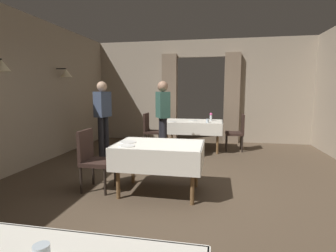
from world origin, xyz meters
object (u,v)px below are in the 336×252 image
object	(u,v)px
plate_mid_a	(128,142)
plate_far_b	(193,121)
flower_vase_far	(211,117)
person_diner_standing_aside	(103,113)
person_waiter_by_doorway	(163,114)
chair_mid_left	(93,157)
plate_far_c	(172,122)
dining_table_far	(193,125)
chair_far_left	(151,129)
glass_far_d	(208,121)
chair_far_right	(238,130)
dining_table_mid	(159,151)
plate_mid_b	(127,146)

from	to	relation	value
plate_mid_a	plate_far_b	size ratio (longest dim) A/B	1.07
flower_vase_far	person_diner_standing_aside	world-z (taller)	person_diner_standing_aside
flower_vase_far	person_waiter_by_doorway	xyz separation A→B (m)	(-0.98, -1.33, 0.16)
plate_mid_a	chair_mid_left	bearing A→B (deg)	-174.45
flower_vase_far	plate_far_c	distance (m)	1.04
plate_mid_a	dining_table_far	bearing A→B (deg)	76.55
chair_far_left	glass_far_d	world-z (taller)	chair_far_left
chair_mid_left	flower_vase_far	xyz separation A→B (m)	(1.70, 3.10, 0.35)
chair_far_left	glass_far_d	size ratio (longest dim) A/B	9.50
dining_table_far	plate_mid_a	distance (m)	3.05
chair_far_right	plate_mid_a	size ratio (longest dim) A/B	3.90
chair_mid_left	person_diner_standing_aside	xyz separation A→B (m)	(-0.62, 1.71, 0.51)
dining_table_mid	flower_vase_far	xyz separation A→B (m)	(0.68, 3.04, 0.22)
dining_table_far	plate_mid_a	xyz separation A→B (m)	(-0.71, -2.96, 0.10)
plate_mid_a	flower_vase_far	size ratio (longest dim) A/B	1.14
dining_table_mid	plate_mid_b	bearing A→B (deg)	-147.11
dining_table_far	chair_far_right	bearing A→B (deg)	5.73
plate_mid_b	plate_far_b	xyz separation A→B (m)	(0.63, 3.21, 0.00)
person_diner_standing_aside	glass_far_d	bearing A→B (deg)	23.12
plate_far_c	chair_far_left	bearing A→B (deg)	156.96
dining_table_mid	plate_far_b	size ratio (longest dim) A/B	5.77
plate_mid_b	plate_far_c	distance (m)	2.91
chair_far_right	person_diner_standing_aside	distance (m)	3.35
glass_far_d	person_waiter_by_doorway	world-z (taller)	person_waiter_by_doorway
dining_table_far	person_diner_standing_aside	distance (m)	2.31
plate_far_b	glass_far_d	distance (m)	0.52
dining_table_far	person_diner_standing_aside	xyz separation A→B (m)	(-1.87, -1.30, 0.37)
dining_table_mid	plate_far_b	bearing A→B (deg)	85.63
chair_far_left	flower_vase_far	world-z (taller)	flower_vase_far
dining_table_mid	plate_mid_b	world-z (taller)	plate_mid_b
chair_mid_left	plate_mid_a	bearing A→B (deg)	5.55
chair_mid_left	plate_far_b	distance (m)	3.28
chair_mid_left	glass_far_d	bearing A→B (deg)	58.58
plate_far_c	person_waiter_by_doorway	distance (m)	0.98
chair_mid_left	chair_far_left	world-z (taller)	same
chair_far_left	plate_far_b	world-z (taller)	chair_far_left
chair_far_right	plate_far_c	size ratio (longest dim) A/B	3.97
chair_far_right	glass_far_d	world-z (taller)	chair_far_right
chair_mid_left	person_diner_standing_aside	size ratio (longest dim) A/B	0.54
plate_mid_a	person_waiter_by_doorway	xyz separation A→B (m)	(0.17, 1.72, 0.27)
chair_far_left	person_waiter_by_doorway	world-z (taller)	person_waiter_by_doorway
dining_table_mid	glass_far_d	bearing A→B (deg)	76.89
chair_far_right	plate_far_c	distance (m)	1.70
chair_far_right	plate_far_b	world-z (taller)	chair_far_right
person_waiter_by_doorway	plate_mid_a	bearing A→B (deg)	-95.67
flower_vase_far	person_waiter_by_doorway	distance (m)	1.66
chair_mid_left	glass_far_d	distance (m)	3.15
dining_table_far	flower_vase_far	size ratio (longest dim) A/B	7.09
chair_mid_left	plate_mid_a	xyz separation A→B (m)	(0.55, 0.05, 0.24)
chair_far_right	plate_far_b	size ratio (longest dim) A/B	4.18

